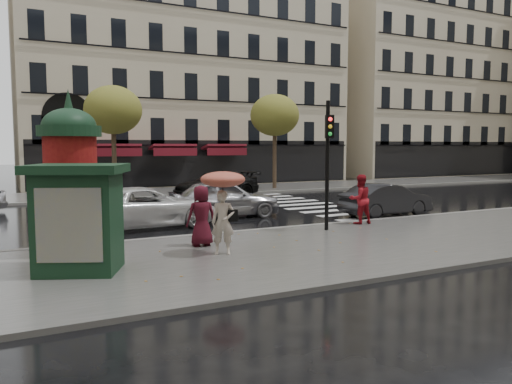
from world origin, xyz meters
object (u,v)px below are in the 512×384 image
man_burgundy (201,216)px  car_darkgrey (386,200)px  woman_umbrella (223,198)px  car_silver (224,198)px  car_black (216,184)px  newsstand (79,217)px  car_white (145,207)px  woman_red (360,199)px  morris_column (71,176)px  traffic_light (328,152)px

man_burgundy → car_darkgrey: (9.80, 3.08, -0.31)m
woman_umbrella → car_silver: (3.18, 7.28, -0.85)m
car_silver → man_burgundy: bearing=158.3°
car_darkgrey → car_black: car_black is taller
newsstand → car_white: bearing=63.3°
car_black → woman_umbrella: bearing=-29.3°
newsstand → car_black: size_ratio=0.49×
woman_red → car_darkgrey: 3.49m
car_darkgrey → morris_column: bearing=97.5°
woman_umbrella → woman_red: bearing=20.9°
traffic_light → morris_column: bearing=-179.9°
morris_column → car_silver: bearing=38.4°
woman_umbrella → car_black: bearing=68.2°
car_darkgrey → traffic_light: bearing=113.9°
morris_column → car_darkgrey: bearing=10.8°
newsstand → car_darkgrey: newsstand is taller
woman_red → man_burgundy: bearing=14.7°
car_silver → car_white: car_silver is taller
car_darkgrey → car_white: size_ratio=0.78×
morris_column → traffic_light: bearing=0.1°
morris_column → car_silver: size_ratio=0.93×
car_silver → woman_red: bearing=-135.7°
car_darkgrey → car_black: 11.35m
newsstand → car_silver: newsstand is taller
woman_umbrella → car_black: woman_umbrella is taller
car_white → car_black: (6.63, 9.08, 0.01)m
car_white → car_black: bearing=-40.8°
woman_red → morris_column: morris_column is taller
woman_umbrella → car_black: 16.36m
traffic_light → woman_umbrella: bearing=-158.3°
newsstand → woman_umbrella: bearing=3.4°
woman_umbrella → newsstand: (-3.74, -0.22, -0.25)m
woman_red → car_white: (-7.30, 3.52, -0.29)m
morris_column → car_black: morris_column is taller
newsstand → car_darkgrey: (13.42, 4.63, -0.70)m
woman_umbrella → car_white: size_ratio=0.42×
woman_red → car_silver: bearing=-48.5°
morris_column → car_darkgrey: size_ratio=1.03×
morris_column → traffic_light: traffic_light is taller
woman_umbrella → morris_column: bearing=152.7°
newsstand → morris_column: bearing=87.3°
car_silver → car_black: (2.88, 7.89, -0.04)m
woman_red → man_burgundy: (-6.85, -1.23, -0.04)m
woman_red → woman_umbrella: bearing=25.4°
man_burgundy → traffic_light: 5.24m
woman_umbrella → morris_column: morris_column is taller
morris_column → newsstand: morris_column is taller
car_black → man_burgundy: bearing=-31.6°
traffic_light → car_silver: 5.97m
woman_umbrella → car_darkgrey: woman_umbrella is taller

